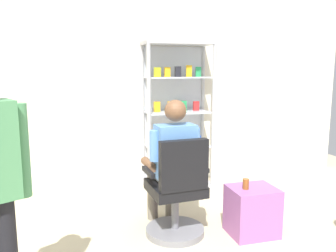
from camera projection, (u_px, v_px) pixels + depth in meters
back_wall at (143, 85)px, 4.69m from camera, size 6.00×0.10×2.70m
display_cabinet_main at (176, 114)px, 4.64m from camera, size 0.90×0.45×1.90m
office_chair at (177, 197)px, 3.24m from camera, size 0.58×0.56×0.96m
seated_shopkeeper at (171, 159)px, 3.34m from camera, size 0.51×0.59×1.29m
storage_crate at (252, 211)px, 3.32m from camera, size 0.44×0.37×0.46m
tea_glass at (246, 184)px, 3.24m from camera, size 0.06×0.06×0.10m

